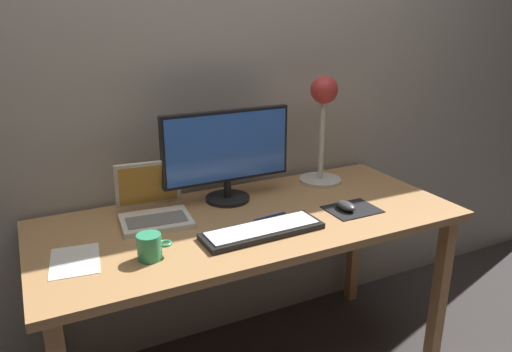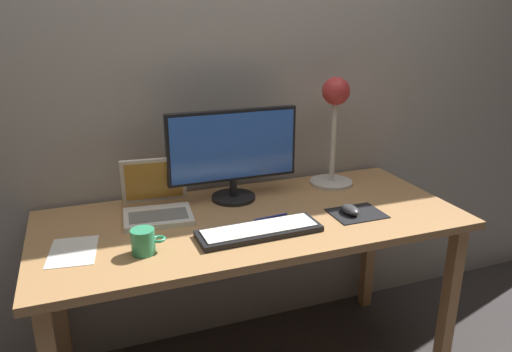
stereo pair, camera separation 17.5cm
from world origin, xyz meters
name	(u,v)px [view 1 (the left image)]	position (x,y,z in m)	size (l,w,h in m)	color
back_wall	(208,57)	(0.00, 0.40, 1.30)	(4.80, 0.06, 2.60)	#A8A099
desk	(251,236)	(0.00, 0.00, 0.66)	(1.60, 0.70, 0.74)	tan
monitor	(227,151)	(-0.01, 0.20, 0.95)	(0.54, 0.18, 0.38)	black
keyboard_main	(262,230)	(-0.03, -0.15, 0.75)	(0.44, 0.15, 0.03)	black
laptop	(152,203)	(-0.34, 0.16, 0.80)	(0.27, 0.27, 0.21)	silver
desk_lamp	(323,114)	(0.46, 0.22, 1.05)	(0.19, 0.19, 0.48)	beige
mousepad	(352,209)	(0.39, -0.12, 0.74)	(0.20, 0.16, 0.00)	black
mouse	(346,206)	(0.36, -0.11, 0.76)	(0.06, 0.10, 0.03)	#38383A
coffee_mug	(150,247)	(-0.43, -0.15, 0.78)	(0.11, 0.08, 0.08)	#339966
paper_sheet_near_mouse	(75,261)	(-0.65, -0.06, 0.74)	(0.15, 0.21, 0.00)	white
pen	(270,216)	(0.06, -0.04, 0.74)	(0.01, 0.01, 0.14)	#2633A5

